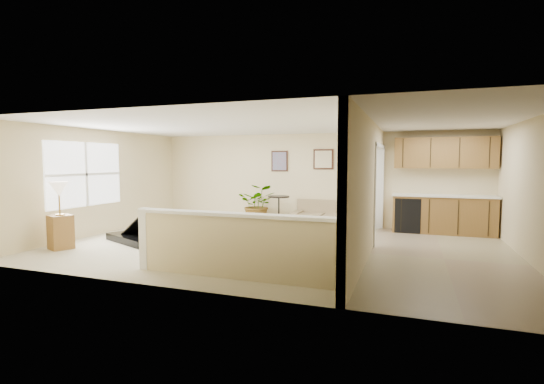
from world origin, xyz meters
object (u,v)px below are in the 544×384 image
(piano_bench, at_px, (207,231))
(piano, at_px, (150,213))
(lamp_stand, at_px, (60,221))
(accent_table, at_px, (279,207))
(palm_plant, at_px, (258,205))
(small_plant, at_px, (363,223))
(loveseat, at_px, (324,214))

(piano_bench, bearing_deg, piano, 175.51)
(piano, relative_size, lamp_stand, 1.55)
(piano, bearing_deg, lamp_stand, -102.35)
(piano, distance_m, piano_bench, 1.54)
(lamp_stand, bearing_deg, accent_table, 50.30)
(accent_table, distance_m, palm_plant, 0.71)
(piano_bench, relative_size, small_plant, 1.67)
(piano_bench, bearing_deg, small_plant, 42.08)
(piano, relative_size, loveseat, 1.29)
(accent_table, bearing_deg, piano, -131.72)
(small_plant, bearing_deg, lamp_stand, -144.09)
(piano, relative_size, small_plant, 4.22)
(piano, distance_m, loveseat, 4.44)
(loveseat, distance_m, lamp_stand, 6.21)
(small_plant, bearing_deg, piano_bench, -137.92)
(accent_table, bearing_deg, palm_plant, 163.01)
(piano_bench, relative_size, lamp_stand, 0.62)
(loveseat, xyz_separation_m, accent_table, (-1.14, -0.40, 0.18))
(loveseat, relative_size, palm_plant, 1.42)
(piano, relative_size, palm_plant, 1.82)
(accent_table, bearing_deg, small_plant, 0.43)
(piano_bench, distance_m, small_plant, 3.92)
(piano, distance_m, accent_table, 3.34)
(piano_bench, xyz_separation_m, small_plant, (2.91, 2.63, -0.07))
(accent_table, xyz_separation_m, palm_plant, (-0.68, 0.21, 0.02))
(palm_plant, xyz_separation_m, lamp_stand, (-2.60, -4.16, 0.02))
(piano_bench, xyz_separation_m, accent_table, (0.71, 2.61, 0.25))
(piano, distance_m, lamp_stand, 1.80)
(piano, bearing_deg, loveseat, 64.26)
(piano_bench, relative_size, palm_plant, 0.72)
(loveseat, xyz_separation_m, palm_plant, (-1.82, -0.19, 0.20))
(accent_table, relative_size, palm_plant, 0.72)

